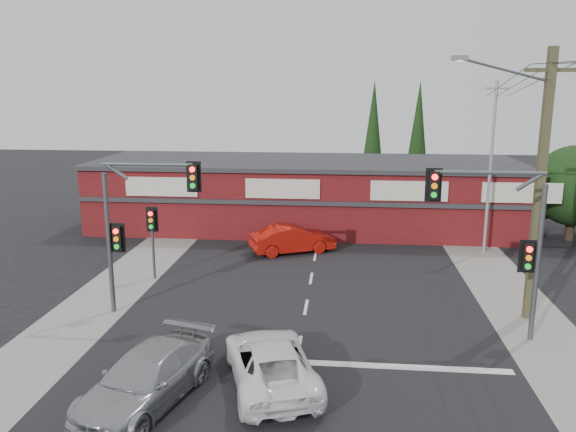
# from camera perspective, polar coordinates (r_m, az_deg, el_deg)

# --- Properties ---
(ground) EXTENTS (120.00, 120.00, 0.00)m
(ground) POSITION_cam_1_polar(r_m,az_deg,el_deg) (19.90, 1.21, -12.67)
(ground) COLOR black
(ground) RESTS_ON ground
(road_strip) EXTENTS (14.00, 70.00, 0.01)m
(road_strip) POSITION_cam_1_polar(r_m,az_deg,el_deg) (24.50, 2.13, -7.66)
(road_strip) COLOR black
(road_strip) RESTS_ON ground
(verge_left) EXTENTS (3.00, 70.00, 0.02)m
(verge_left) POSITION_cam_1_polar(r_m,az_deg,el_deg) (26.37, -16.77, -6.70)
(verge_left) COLOR gray
(verge_left) RESTS_ON ground
(verge_right) EXTENTS (3.00, 70.00, 0.02)m
(verge_right) POSITION_cam_1_polar(r_m,az_deg,el_deg) (25.48, 21.76, -7.77)
(verge_right) COLOR gray
(verge_right) RESTS_ON ground
(stop_line) EXTENTS (6.50, 0.35, 0.01)m
(stop_line) POSITION_cam_1_polar(r_m,az_deg,el_deg) (18.63, 12.00, -14.79)
(stop_line) COLOR silver
(stop_line) RESTS_ON ground
(white_suv) EXTENTS (3.70, 5.44, 1.38)m
(white_suv) POSITION_cam_1_polar(r_m,az_deg,el_deg) (17.08, -1.81, -14.61)
(white_suv) COLOR white
(white_suv) RESTS_ON ground
(silver_suv) EXTENTS (3.33, 5.42, 1.47)m
(silver_suv) POSITION_cam_1_polar(r_m,az_deg,el_deg) (16.61, -14.21, -15.68)
(silver_suv) COLOR #A0A2A5
(silver_suv) RESTS_ON ground
(red_sedan) EXTENTS (4.74, 3.28, 1.48)m
(red_sedan) POSITION_cam_1_polar(r_m,az_deg,el_deg) (29.99, 0.45, -2.35)
(red_sedan) COLOR #AE130A
(red_sedan) RESTS_ON ground
(lane_dashes) EXTENTS (0.12, 29.84, 0.01)m
(lane_dashes) POSITION_cam_1_polar(r_m,az_deg,el_deg) (16.48, 0.10, -18.38)
(lane_dashes) COLOR silver
(lane_dashes) RESTS_ON ground
(shop_building) EXTENTS (27.30, 8.40, 4.22)m
(shop_building) POSITION_cam_1_polar(r_m,az_deg,el_deg) (35.57, 1.76, 2.34)
(shop_building) COLOR #531013
(shop_building) RESTS_ON ground
(tree_cluster) EXTENTS (5.90, 5.10, 5.50)m
(tree_cluster) POSITION_cam_1_polar(r_m,az_deg,el_deg) (36.37, 27.09, 2.39)
(tree_cluster) COLOR #2D2116
(tree_cluster) RESTS_ON ground
(conifer_near) EXTENTS (1.80, 1.80, 9.25)m
(conifer_near) POSITION_cam_1_polar(r_m,az_deg,el_deg) (42.10, 8.64, 8.40)
(conifer_near) COLOR #2D2116
(conifer_near) RESTS_ON ground
(conifer_far) EXTENTS (1.80, 1.80, 9.25)m
(conifer_far) POSITION_cam_1_polar(r_m,az_deg,el_deg) (44.40, 13.08, 8.43)
(conifer_far) COLOR #2D2116
(conifer_far) RESTS_ON ground
(traffic_mast_left) EXTENTS (3.77, 0.27, 5.97)m
(traffic_mast_left) POSITION_cam_1_polar(r_m,az_deg,el_deg) (21.89, -15.33, 0.12)
(traffic_mast_left) COLOR #47494C
(traffic_mast_left) RESTS_ON ground
(traffic_mast_right) EXTENTS (3.96, 0.27, 5.97)m
(traffic_mast_right) POSITION_cam_1_polar(r_m,az_deg,el_deg) (20.24, 21.26, -1.26)
(traffic_mast_right) COLOR #47494C
(traffic_mast_right) RESTS_ON ground
(pedestal_signal) EXTENTS (0.55, 0.27, 3.38)m
(pedestal_signal) POSITION_cam_1_polar(r_m,az_deg,el_deg) (26.15, -13.64, -1.20)
(pedestal_signal) COLOR #47494C
(pedestal_signal) RESTS_ON ground
(utility_pole) EXTENTS (4.38, 0.59, 10.00)m
(utility_pole) POSITION_cam_1_polar(r_m,az_deg,el_deg) (22.28, 23.95, 3.53)
(utility_pole) COLOR #4C482A
(utility_pole) RESTS_ON ground
(steel_pole) EXTENTS (1.20, 0.16, 9.00)m
(steel_pole) POSITION_cam_1_polar(r_m,az_deg,el_deg) (31.13, 19.88, 4.89)
(steel_pole) COLOR gray
(steel_pole) RESTS_ON ground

